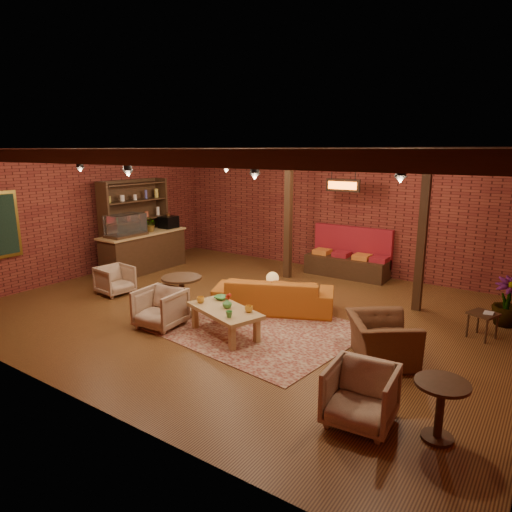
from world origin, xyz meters
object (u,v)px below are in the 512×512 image
Objects in this scene: sofa at (274,294)px; armchair_far at (361,393)px; round_table_left at (182,290)px; side_table_lamp at (272,281)px; armchair_right at (382,332)px; armchair_b at (160,306)px; round_table_right at (441,401)px; coffee_table at (225,311)px; side_table_book at (483,315)px; armchair_a at (115,279)px.

armchair_far is (2.91, -2.72, 0.05)m from sofa.
sofa is at bearing 132.17° from armchair_far.
round_table_left is 4.47m from armchair_far.
sofa is 2.98× the size of armchair_far.
side_table_lamp reaches higher than round_table_left.
armchair_b is at bearing 67.96° from armchair_right.
sofa is at bearing 146.16° from round_table_right.
armchair_right reaches higher than round_table_right.
armchair_b reaches higher than coffee_table.
armchair_right is 2.15m from side_table_book.
side_table_lamp is 2.78m from armchair_right.
round_table_left reaches higher than side_table_book.
side_table_lamp is at bearing 146.24° from round_table_right.
side_table_book is 0.67× the size of armchair_far.
round_table_right is (3.81, -2.55, -0.14)m from side_table_lamp.
round_table_left reaches higher than armchair_far.
coffee_table is 1.48× the size of armchair_right.
side_table_lamp is 1.01× the size of armchair_far.
round_table_left is 5.44m from side_table_book.
armchair_b is at bearing -86.40° from round_table_left.
sofa is 3.00× the size of armchair_b.
coffee_table is at bearing 66.50° from armchair_right.
armchair_right is at bearing 12.18° from coffee_table.
round_table_right is at bearing -178.00° from armchair_right.
sofa is 1.83m from round_table_left.
sofa is at bearing 87.83° from coffee_table.
armchair_a is at bearing -165.08° from side_table_book.
armchair_b is at bearing 32.26° from sofa.
armchair_far is (2.97, -1.20, -0.04)m from coffee_table.
side_table_lamp is 0.75× the size of armchair_right.
coffee_table is 2.23× the size of armchair_a.
side_table_lamp reaches higher than round_table_right.
side_table_book is (3.70, 0.86, 0.08)m from sofa.
round_table_left is 1.01× the size of armchair_far.
round_table_right is (7.30, -1.45, 0.11)m from armchair_a.
side_table_book is 0.76× the size of round_table_right.
round_table_left reaches higher than sofa.
round_table_left reaches higher than armchair_b.
round_table_left is at bearing 58.84° from armchair_right.
armchair_a is at bearing 155.32° from armchair_b.
armchair_right is at bearing 8.75° from armchair_b.
round_table_right is 0.88× the size of armchair_far.
armchair_b reaches higher than sofa.
round_table_left is 0.64m from armchair_b.
armchair_a is at bearing 174.96° from round_table_left.
armchair_right reaches higher than armchair_b.
armchair_a reaches higher than round_table_right.
armchair_b reaches higher than armchair_a.
armchair_far is (-0.78, -3.59, -0.03)m from side_table_book.
round_table_left is (-1.31, -1.26, 0.20)m from sofa.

